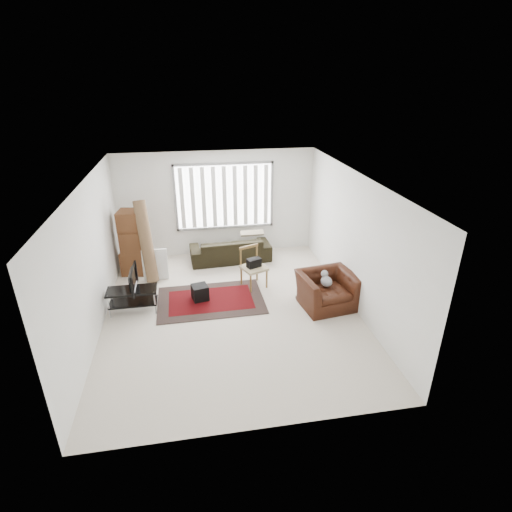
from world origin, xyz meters
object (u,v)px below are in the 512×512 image
(sofa, at_px, (230,246))
(armchair, at_px, (327,288))
(tv_stand, at_px, (132,295))
(moving_boxes, at_px, (134,245))
(side_chair, at_px, (253,266))

(sofa, height_order, armchair, armchair)
(tv_stand, height_order, armchair, armchair)
(moving_boxes, xyz_separation_m, side_chair, (2.66, -1.18, -0.21))
(moving_boxes, distance_m, sofa, 2.35)
(moving_boxes, distance_m, side_chair, 2.92)
(sofa, distance_m, side_chair, 1.52)
(tv_stand, height_order, side_chair, side_chair)
(armchair, bearing_deg, moving_boxes, 142.47)
(moving_boxes, height_order, side_chair, moving_boxes)
(sofa, relative_size, side_chair, 2.19)
(armchair, bearing_deg, tv_stand, 165.06)
(moving_boxes, relative_size, sofa, 0.76)
(side_chair, distance_m, armchair, 1.73)
(moving_boxes, bearing_deg, sofa, 7.19)
(sofa, xyz_separation_m, armchair, (1.70, -2.55, 0.02))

